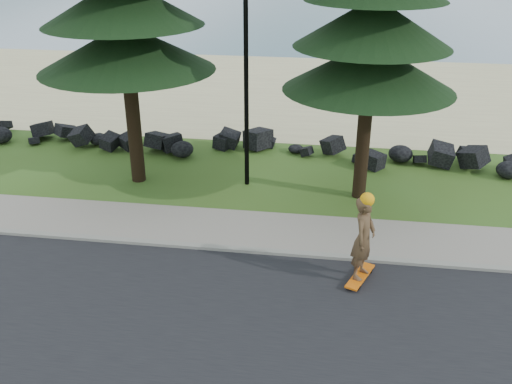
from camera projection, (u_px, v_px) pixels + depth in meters
ground at (228, 233)px, 15.28m from camera, size 160.00×160.00×0.00m
road at (186, 344)px, 11.25m from camera, size 160.00×7.00×0.02m
kerb at (222, 248)px, 14.45m from camera, size 160.00×0.20×0.10m
sidewalk at (230, 228)px, 15.44m from camera, size 160.00×2.00×0.08m
beach_sand at (283, 90)px, 28.24m from camera, size 160.00×15.00×0.01m
ocean at (317, 0)px, 60.87m from camera, size 160.00×58.00×0.01m
seawall_boulders at (258, 156)px, 20.28m from camera, size 60.00×2.40×1.10m
lamp_post at (246, 53)px, 16.36m from camera, size 0.25×0.14×8.14m
skateboarder at (364, 238)px, 12.78m from camera, size 0.72×1.22×2.23m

